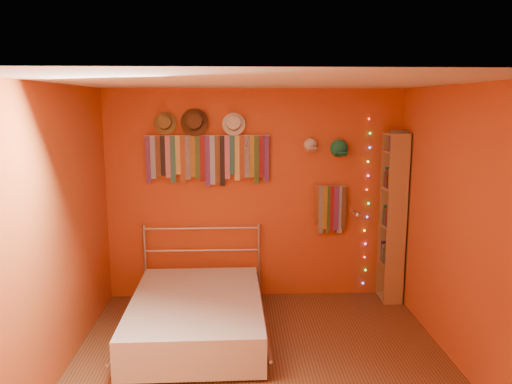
{
  "coord_description": "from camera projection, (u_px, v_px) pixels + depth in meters",
  "views": [
    {
      "loc": [
        -0.23,
        -4.09,
        2.34
      ],
      "look_at": [
        -0.02,
        0.9,
        1.44
      ],
      "focal_mm": 35.0,
      "sensor_mm": 36.0,
      "label": 1
    }
  ],
  "objects": [
    {
      "name": "reading_lamp",
      "position": [
        357.0,
        214.0,
        5.81
      ],
      "size": [
        0.07,
        0.28,
        0.08
      ],
      "color": "#BABABF",
      "rests_on": "back_wall"
    },
    {
      "name": "back_wall",
      "position": [
        254.0,
        195.0,
        5.94
      ],
      "size": [
        3.5,
        0.02,
        2.5
      ],
      "primitive_type": "cube",
      "color": "#AF491C",
      "rests_on": "ground"
    },
    {
      "name": "fedora_brown",
      "position": [
        194.0,
        122.0,
        5.66
      ],
      "size": [
        0.32,
        0.17,
        0.32
      ],
      "rotation": [
        1.36,
        0.0,
        0.0
      ],
      "color": "#482E19",
      "rests_on": "back_wall"
    },
    {
      "name": "fairy_lights",
      "position": [
        367.0,
        203.0,
        5.98
      ],
      "size": [
        0.06,
        0.02,
        2.04
      ],
      "color": "#FF3333",
      "rests_on": "back_wall"
    },
    {
      "name": "cap_green",
      "position": [
        339.0,
        148.0,
        5.83
      ],
      "size": [
        0.19,
        0.24,
        0.19
      ],
      "color": "#1B7B57",
      "rests_on": "back_wall"
    },
    {
      "name": "bookshelf",
      "position": [
        396.0,
        217.0,
        5.84
      ],
      "size": [
        0.25,
        0.34,
        2.0
      ],
      "color": "tan",
      "rests_on": "ground"
    },
    {
      "name": "right_wall",
      "position": [
        465.0,
        231.0,
        4.29
      ],
      "size": [
        0.02,
        3.5,
        2.5
      ],
      "primitive_type": "cube",
      "color": "#AF491C",
      "rests_on": "ground"
    },
    {
      "name": "ground",
      "position": [
        262.0,
        369.0,
        4.44
      ],
      "size": [
        3.5,
        3.5,
        0.0
      ],
      "primitive_type": "plane",
      "color": "#57321E",
      "rests_on": "ground"
    },
    {
      "name": "small_tie_rack",
      "position": [
        331.0,
        208.0,
        5.94
      ],
      "size": [
        0.4,
        0.03,
        0.58
      ],
      "color": "#BABABF",
      "rests_on": "back_wall"
    },
    {
      "name": "bed",
      "position": [
        197.0,
        315.0,
        5.05
      ],
      "size": [
        1.41,
        1.92,
        0.92
      ],
      "rotation": [
        0.0,
        0.0,
        0.01
      ],
      "color": "#BABABF",
      "rests_on": "ground"
    },
    {
      "name": "ceiling",
      "position": [
        263.0,
        82.0,
        4.0
      ],
      "size": [
        3.5,
        3.5,
        0.02
      ],
      "primitive_type": "cube",
      "color": "white",
      "rests_on": "back_wall"
    },
    {
      "name": "fedora_white",
      "position": [
        234.0,
        124.0,
        5.69
      ],
      "size": [
        0.27,
        0.14,
        0.26
      ],
      "rotation": [
        1.36,
        0.0,
        0.0
      ],
      "color": "silver",
      "rests_on": "back_wall"
    },
    {
      "name": "fedora_olive",
      "position": [
        165.0,
        123.0,
        5.66
      ],
      "size": [
        0.26,
        0.14,
        0.26
      ],
      "rotation": [
        1.36,
        0.0,
        0.0
      ],
      "color": "olive",
      "rests_on": "back_wall"
    },
    {
      "name": "left_wall",
      "position": [
        53.0,
        235.0,
        4.15
      ],
      "size": [
        0.02,
        3.5,
        2.5
      ],
      "primitive_type": "cube",
      "color": "#AF491C",
      "rests_on": "ground"
    },
    {
      "name": "tie_rack",
      "position": [
        208.0,
        157.0,
        5.78
      ],
      "size": [
        1.45,
        0.03,
        0.6
      ],
      "color": "#BABABF",
      "rests_on": "back_wall"
    },
    {
      "name": "cap_white",
      "position": [
        310.0,
        145.0,
        5.81
      ],
      "size": [
        0.17,
        0.21,
        0.17
      ],
      "color": "silver",
      "rests_on": "back_wall"
    }
  ]
}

